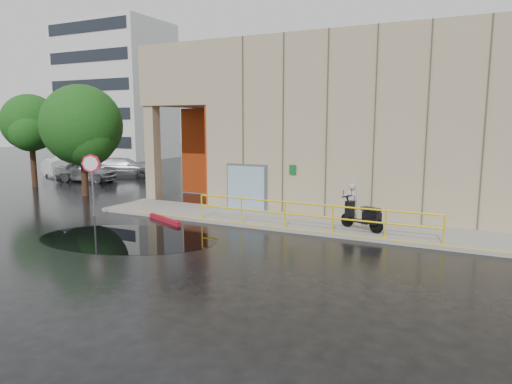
# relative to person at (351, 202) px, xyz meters

# --- Properties ---
(ground) EXTENTS (120.00, 120.00, 0.00)m
(ground) POSITION_rel_person_xyz_m (-5.31, -5.34, -0.94)
(ground) COLOR black
(ground) RESTS_ON ground
(sidewalk) EXTENTS (20.00, 3.00, 0.15)m
(sidewalk) POSITION_rel_person_xyz_m (-1.31, -0.84, -0.87)
(sidewalk) COLOR gray
(sidewalk) RESTS_ON ground
(building) EXTENTS (20.00, 10.17, 8.00)m
(building) POSITION_rel_person_xyz_m (-0.21, 5.64, 3.26)
(building) COLOR tan
(building) RESTS_ON ground
(guardrail) EXTENTS (9.56, 0.06, 1.03)m
(guardrail) POSITION_rel_person_xyz_m (-1.06, -2.19, -0.26)
(guardrail) COLOR yellow
(guardrail) RESTS_ON sidewalk
(distant_building) EXTENTS (12.00, 8.08, 15.00)m
(distant_building) POSITION_rel_person_xyz_m (-33.31, 22.63, 6.56)
(distant_building) COLOR silver
(distant_building) RESTS_ON ground
(person) EXTENTS (0.69, 0.65, 1.58)m
(person) POSITION_rel_person_xyz_m (0.00, 0.00, 0.00)
(person) COLOR #A5A5AA
(person) RESTS_ON sidewalk
(scooter) EXTENTS (1.94, 1.33, 1.47)m
(scooter) POSITION_rel_person_xyz_m (0.76, -1.28, 0.05)
(scooter) COLOR black
(scooter) RESTS_ON sidewalk
(stop_sign) EXTENTS (0.75, 0.45, 2.79)m
(stop_sign) POSITION_rel_person_xyz_m (-10.81, -3.34, 1.08)
(stop_sign) COLOR slate
(stop_sign) RESTS_ON ground
(red_curb) EXTENTS (2.27, 1.14, 0.18)m
(red_curb) POSITION_rel_person_xyz_m (-7.26, -2.84, -0.85)
(red_curb) COLOR maroon
(red_curb) RESTS_ON ground
(puddle) EXTENTS (7.49, 5.57, 0.01)m
(puddle) POSITION_rel_person_xyz_m (-6.73, -5.70, -0.94)
(puddle) COLOR black
(puddle) RESTS_ON ground
(car_a) EXTENTS (4.53, 2.49, 1.46)m
(car_a) POSITION_rel_person_xyz_m (-20.16, 5.21, -0.21)
(car_a) COLOR #A3A5AB
(car_a) RESTS_ON ground
(car_b) EXTENTS (4.46, 2.97, 1.39)m
(car_b) POSITION_rel_person_xyz_m (-24.05, 6.25, -0.25)
(car_b) COLOR silver
(car_b) RESTS_ON ground
(car_c) EXTENTS (5.38, 4.18, 1.46)m
(car_c) POSITION_rel_person_xyz_m (-19.79, 8.58, -0.21)
(car_c) COLOR #AAADB1
(car_c) RESTS_ON ground
(tree_near) EXTENTS (4.49, 4.49, 6.25)m
(tree_near) POSITION_rel_person_xyz_m (-15.38, 0.63, 2.88)
(tree_near) COLOR #311B10
(tree_near) RESTS_ON ground
(tree_far) EXTENTS (3.63, 3.59, 5.92)m
(tree_far) POSITION_rel_person_xyz_m (-21.11, 1.74, 3.04)
(tree_far) COLOR #311B10
(tree_far) RESTS_ON ground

